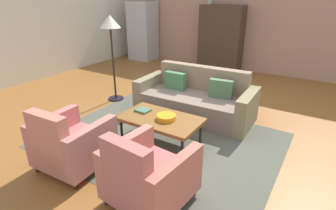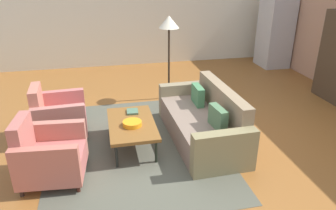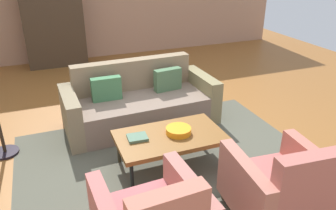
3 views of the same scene
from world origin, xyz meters
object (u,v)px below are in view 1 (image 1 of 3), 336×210
object	(u,v)px
armchair_left	(70,145)
refrigerator	(143,31)
vase_tall	(210,0)
floor_lamp	(111,30)
coffee_table	(161,120)
book_stack	(143,110)
armchair_right	(146,177)
couch	(196,100)
fruit_bowl	(166,117)
cabinet	(221,38)

from	to	relation	value
armchair_left	refrigerator	bearing A→B (deg)	115.41
vase_tall	floor_lamp	size ratio (longest dim) A/B	0.12
coffee_table	armchair_left	size ratio (longest dim) A/B	1.36
coffee_table	book_stack	size ratio (longest dim) A/B	5.34
armchair_right	vase_tall	xyz separation A→B (m)	(-1.86, 5.58, 1.56)
armchair_right	book_stack	distance (m)	1.55
couch	fruit_bowl	distance (m)	1.20
fruit_bowl	vase_tall	bearing A→B (deg)	107.23
book_stack	vase_tall	distance (m)	4.69
fruit_bowl	vase_tall	world-z (taller)	vase_tall
armchair_right	floor_lamp	size ratio (longest dim) A/B	0.51
coffee_table	vase_tall	bearing A→B (deg)	106.02
refrigerator	coffee_table	bearing A→B (deg)	-50.50
fruit_bowl	couch	bearing A→B (deg)	95.01
coffee_table	refrigerator	bearing A→B (deg)	129.50
armchair_left	book_stack	world-z (taller)	armchair_left
armchair_left	fruit_bowl	bearing A→B (deg)	56.16
couch	coffee_table	size ratio (longest dim) A/B	1.77
couch	coffee_table	bearing A→B (deg)	88.35
armchair_left	fruit_bowl	world-z (taller)	armchair_left
armchair_right	cabinet	bearing A→B (deg)	109.72
armchair_right	vase_tall	bearing A→B (deg)	113.51
book_stack	vase_tall	world-z (taller)	vase_tall
vase_tall	refrigerator	xyz separation A→B (m)	(-2.29, -0.10, -0.98)
armchair_left	refrigerator	world-z (taller)	refrigerator
coffee_table	book_stack	distance (m)	0.37
cabinet	refrigerator	world-z (taller)	refrigerator
refrigerator	book_stack	bearing A→B (deg)	-53.15
couch	armchair_right	xyz separation A→B (m)	(0.60, -2.35, 0.06)
vase_tall	coffee_table	bearing A→B (deg)	-73.98
couch	refrigerator	distance (m)	4.77
refrigerator	floor_lamp	world-z (taller)	refrigerator
cabinet	refrigerator	xyz separation A→B (m)	(-2.69, -0.10, 0.03)
armchair_left	vase_tall	bearing A→B (deg)	93.90
couch	refrigerator	world-z (taller)	refrigerator
fruit_bowl	refrigerator	distance (m)	5.67
couch	fruit_bowl	size ratio (longest dim) A/B	7.46
couch	coffee_table	world-z (taller)	couch
armchair_right	book_stack	size ratio (longest dim) A/B	3.92
floor_lamp	armchair_left	bearing A→B (deg)	-60.71
couch	armchair_right	world-z (taller)	armchair_right
armchair_left	floor_lamp	size ratio (longest dim) A/B	0.51
fruit_bowl	vase_tall	size ratio (longest dim) A/B	1.42
coffee_table	floor_lamp	bearing A→B (deg)	151.54
armchair_right	floor_lamp	xyz separation A→B (m)	(-2.39, 2.14, 1.10)
vase_tall	floor_lamp	bearing A→B (deg)	-98.80
couch	fruit_bowl	world-z (taller)	couch
book_stack	vase_tall	bearing A→B (deg)	101.72
cabinet	refrigerator	bearing A→B (deg)	-177.77
book_stack	armchair_left	bearing A→B (deg)	-100.87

